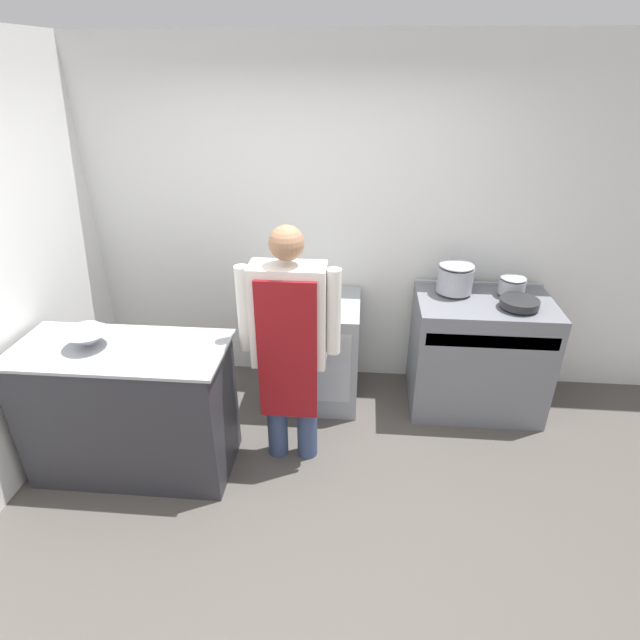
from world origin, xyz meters
name	(u,v)px	position (x,y,z in m)	size (l,w,h in m)	color
ground_plane	(293,528)	(0.00, 0.00, 0.00)	(14.00, 14.00, 0.00)	#4C4742
wall_back	(318,225)	(0.00, 1.76, 1.35)	(8.00, 0.05, 2.70)	white
wall_left	(38,250)	(-1.86, 1.00, 1.35)	(0.05, 8.00, 2.70)	white
prep_counter	(131,409)	(-1.12, 0.45, 0.47)	(1.33, 0.60, 0.93)	#2D2D33
stove	(477,354)	(1.28, 1.36, 0.46)	(1.00, 0.65, 0.94)	slate
fridge_unit	(315,350)	(0.01, 1.38, 0.43)	(0.69, 0.67, 0.85)	#93999E
person_cook	(289,337)	(-0.09, 0.64, 0.95)	(0.64, 0.24, 1.67)	#38476B
mixing_bowl	(88,339)	(-1.30, 0.45, 0.98)	(0.26, 0.26, 0.10)	#9EA0A8
small_bowl	(87,331)	(-1.38, 0.58, 0.97)	(0.17, 0.17, 0.07)	#9EA0A8
stock_pot	(455,277)	(1.06, 1.48, 1.06)	(0.27, 0.27, 0.23)	#9EA0A8
saute_pan	(519,303)	(1.48, 1.25, 0.97)	(0.27, 0.27, 0.05)	#262628
sauce_pot	(512,284)	(1.48, 1.48, 1.01)	(0.19, 0.19, 0.14)	#9EA0A8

